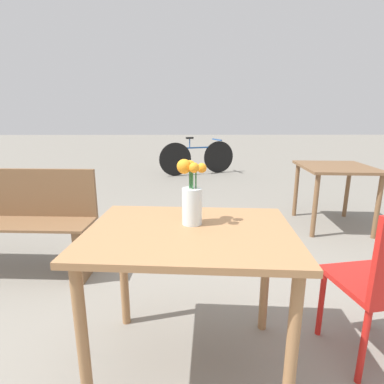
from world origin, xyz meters
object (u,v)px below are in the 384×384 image
(table_front, at_px, (190,252))
(flower_vase, at_px, (191,199))
(bicycle, at_px, (198,157))
(table_back, at_px, (335,175))

(table_front, relative_size, flower_vase, 3.17)
(table_front, height_order, bicycle, bicycle)
(bicycle, bearing_deg, flower_vase, -92.13)
(table_back, bearing_deg, flower_vase, -130.57)
(flower_vase, height_order, table_back, flower_vase)
(table_front, xyz_separation_m, table_back, (1.67, 2.03, -0.03))
(table_front, relative_size, table_back, 1.14)
(table_back, distance_m, bicycle, 3.62)
(table_front, distance_m, bicycle, 5.33)
(flower_vase, bearing_deg, table_front, -95.80)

